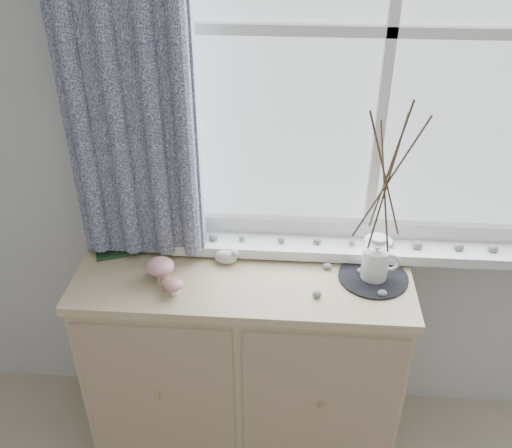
% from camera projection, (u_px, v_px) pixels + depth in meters
% --- Properties ---
extents(sideboard, '(1.20, 0.45, 0.85)m').
position_uv_depth(sideboard, '(244.00, 361.00, 2.25)').
color(sideboard, '#CCB98E').
rests_on(sideboard, ground).
extents(botanical_book, '(0.38, 0.25, 0.25)m').
position_uv_depth(botanical_book, '(131.00, 225.00, 2.08)').
color(botanical_book, '#1E3E22').
rests_on(botanical_book, sideboard).
extents(toadstool_cluster, '(0.14, 0.15, 0.09)m').
position_uv_depth(toadstool_cluster, '(163.00, 272.00, 1.95)').
color(toadstool_cluster, silver).
rests_on(toadstool_cluster, sideboard).
extents(wooden_eggs, '(0.09, 0.11, 0.06)m').
position_uv_depth(wooden_eggs, '(164.00, 276.00, 1.98)').
color(wooden_eggs, tan).
rests_on(wooden_eggs, sideboard).
extents(songbird_figurine, '(0.12, 0.06, 0.06)m').
position_uv_depth(songbird_figurine, '(226.00, 256.00, 2.07)').
color(songbird_figurine, beige).
rests_on(songbird_figurine, sideboard).
extents(crocheted_doily, '(0.25, 0.25, 0.01)m').
position_uv_depth(crocheted_doily, '(373.00, 277.00, 2.01)').
color(crocheted_doily, black).
rests_on(crocheted_doily, sideboard).
extents(twig_pitcher, '(0.26, 0.26, 0.70)m').
position_uv_depth(twig_pitcher, '(387.00, 176.00, 1.79)').
color(twig_pitcher, white).
rests_on(twig_pitcher, crocheted_doily).
extents(sideboard_pebbles, '(0.33, 0.23, 0.02)m').
position_uv_depth(sideboard_pebbles, '(336.00, 276.00, 2.00)').
color(sideboard_pebbles, gray).
rests_on(sideboard_pebbles, sideboard).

